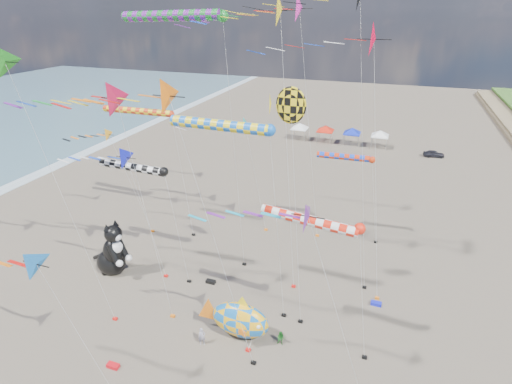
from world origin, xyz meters
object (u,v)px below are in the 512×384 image
object	(u,v)px
cat_inflatable	(111,247)
child_blue	(228,307)
fish_inflatable	(240,320)
child_green	(281,338)
person_adult	(202,337)
parked_car	(434,154)

from	to	relation	value
cat_inflatable	child_blue	world-z (taller)	cat_inflatable
fish_inflatable	child_green	world-z (taller)	fish_inflatable
person_adult	child_green	distance (m)	6.04
cat_inflatable	parked_car	bearing A→B (deg)	69.85
child_green	fish_inflatable	bearing A→B (deg)	-164.91
cat_inflatable	fish_inflatable	xyz separation A→B (m)	(14.64, -3.96, -1.06)
parked_car	person_adult	bearing A→B (deg)	152.99
child_green	child_blue	size ratio (longest dim) A/B	1.31
cat_inflatable	person_adult	size ratio (longest dim) A/B	3.87
person_adult	parked_car	bearing A→B (deg)	38.00
cat_inflatable	child_blue	bearing A→B (deg)	7.42
person_adult	child_blue	xyz separation A→B (m)	(0.48, 4.05, -0.30)
child_green	parked_car	bearing A→B (deg)	82.16
child_blue	parked_car	bearing A→B (deg)	7.74
cat_inflatable	parked_car	xyz separation A→B (m)	(31.05, 45.97, -2.34)
parked_car	cat_inflatable	bearing A→B (deg)	139.14
child_blue	child_green	bearing A→B (deg)	-82.71
person_adult	fish_inflatable	bearing A→B (deg)	-0.63
child_blue	parked_car	xyz separation A→B (m)	(18.45, 47.40, 0.12)
cat_inflatable	child_green	bearing A→B (deg)	2.75
child_green	parked_car	distance (m)	51.21
cat_inflatable	child_blue	xyz separation A→B (m)	(12.60, -1.43, -2.47)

